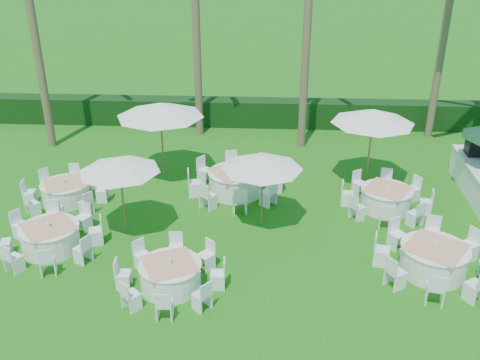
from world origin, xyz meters
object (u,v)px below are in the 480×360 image
object	(u,v)px
umbrella_a	(119,165)
umbrella_b	(262,162)
banquet_table_a	(50,237)
banquet_table_e	(235,182)
banquet_table_c	(434,259)
umbrella_c	(160,110)
umbrella_d	(373,116)
banquet_table_b	(171,275)
banquet_table_d	(66,192)
banquet_table_f	(386,198)

from	to	relation	value
umbrella_a	umbrella_b	world-z (taller)	umbrella_a
banquet_table_a	banquet_table_e	bearing A→B (deg)	36.99
banquet_table_e	banquet_table_c	bearing A→B (deg)	-38.14
banquet_table_e	umbrella_a	xyz separation A→B (m)	(-3.15, -2.78, 1.82)
umbrella_b	umbrella_c	distance (m)	4.95
umbrella_a	umbrella_d	world-z (taller)	umbrella_d
banquet_table_b	umbrella_a	size ratio (longest dim) A/B	1.14
banquet_table_d	banquet_table_e	distance (m)	5.71
umbrella_c	banquet_table_a	bearing A→B (deg)	-114.99
umbrella_b	umbrella_c	world-z (taller)	umbrella_c
umbrella_a	banquet_table_e	bearing A→B (deg)	41.44
banquet_table_b	umbrella_c	size ratio (longest dim) A/B	0.91
banquet_table_e	umbrella_c	size ratio (longest dim) A/B	1.06
banquet_table_b	banquet_table_f	size ratio (longest dim) A/B	0.97
umbrella_a	banquet_table_d	bearing A→B (deg)	143.57
banquet_table_b	umbrella_b	world-z (taller)	umbrella_b
banquet_table_b	banquet_table_c	distance (m)	6.97
banquet_table_b	banquet_table_c	size ratio (longest dim) A/B	0.90
banquet_table_c	umbrella_b	distance (m)	5.44
banquet_table_a	banquet_table_c	bearing A→B (deg)	-3.01
banquet_table_a	banquet_table_e	size ratio (longest dim) A/B	0.88
banquet_table_c	banquet_table_f	world-z (taller)	banquet_table_c
umbrella_b	umbrella_d	world-z (taller)	umbrella_d
banquet_table_c	umbrella_c	xyz separation A→B (m)	(-8.29, 5.59, 2.17)
banquet_table_c	umbrella_a	size ratio (longest dim) A/B	1.27
banquet_table_c	umbrella_c	distance (m)	10.23
banquet_table_c	banquet_table_d	world-z (taller)	banquet_table_c
banquet_table_e	banquet_table_d	bearing A→B (deg)	-170.39
banquet_table_b	umbrella_a	bearing A→B (deg)	124.93
banquet_table_a	banquet_table_c	world-z (taller)	banquet_table_c
banquet_table_d	banquet_table_f	bearing A→B (deg)	0.47
banquet_table_f	umbrella_b	xyz separation A→B (m)	(-4.04, -1.21, 1.73)
umbrella_b	banquet_table_b	bearing A→B (deg)	-124.24
umbrella_c	umbrella_d	xyz separation A→B (m)	(7.36, -0.25, -0.02)
banquet_table_e	banquet_table_b	bearing A→B (deg)	-103.78
banquet_table_d	umbrella_d	world-z (taller)	umbrella_d
umbrella_b	umbrella_a	bearing A→B (deg)	-170.24
banquet_table_f	umbrella_a	world-z (taller)	umbrella_a
umbrella_c	banquet_table_c	bearing A→B (deg)	-34.02
umbrella_c	umbrella_d	world-z (taller)	umbrella_c
banquet_table_a	umbrella_a	size ratio (longest dim) A/B	1.18
banquet_table_b	banquet_table_e	bearing A→B (deg)	76.22
banquet_table_c	umbrella_b	bearing A→B (deg)	153.67
umbrella_d	umbrella_b	bearing A→B (deg)	-140.54
banquet_table_e	umbrella_c	bearing A→B (deg)	155.83
banquet_table_e	banquet_table_f	xyz separation A→B (m)	(4.98, -0.87, -0.05)
banquet_table_e	umbrella_b	xyz separation A→B (m)	(0.94, -2.08, 1.68)
banquet_table_e	umbrella_a	distance (m)	4.58
banquet_table_a	banquet_table_d	bearing A→B (deg)	101.27
banquet_table_d	umbrella_b	world-z (taller)	umbrella_b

